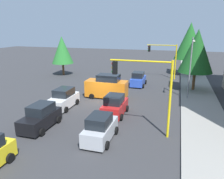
{
  "coord_description": "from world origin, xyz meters",
  "views": [
    {
      "loc": [
        21.75,
        7.82,
        8.02
      ],
      "look_at": [
        -1.4,
        0.93,
        1.2
      ],
      "focal_mm": 35.57,
      "sensor_mm": 36.0,
      "label": 1
    }
  ],
  "objects_px": {
    "traffic_signal_near_left": "(146,83)",
    "tree_roadside_mid": "(197,51)",
    "tree_opposite_side": "(62,50)",
    "car_red": "(115,106)",
    "car_blue": "(138,79)",
    "street_lamp_curbside": "(191,62)",
    "delivery_van_orange": "(107,87)",
    "car_white": "(63,99)",
    "traffic_signal_far_left": "(164,55)",
    "car_silver": "(100,129)",
    "tree_roadside_far": "(190,41)",
    "car_black": "(41,117)"
  },
  "relations": [
    {
      "from": "car_blue",
      "to": "car_black",
      "type": "bearing_deg",
      "value": -18.45
    },
    {
      "from": "street_lamp_curbside",
      "to": "car_silver",
      "type": "xyz_separation_m",
      "value": [
        11.48,
        -6.41,
        -3.45
      ]
    },
    {
      "from": "street_lamp_curbside",
      "to": "traffic_signal_near_left",
      "type": "bearing_deg",
      "value": -19.91
    },
    {
      "from": "street_lamp_curbside",
      "to": "car_black",
      "type": "xyz_separation_m",
      "value": [
        10.89,
        -11.79,
        -3.45
      ]
    },
    {
      "from": "car_white",
      "to": "car_black",
      "type": "bearing_deg",
      "value": 6.41
    },
    {
      "from": "tree_opposite_side",
      "to": "car_red",
      "type": "relative_size",
      "value": 1.77
    },
    {
      "from": "traffic_signal_near_left",
      "to": "tree_roadside_mid",
      "type": "xyz_separation_m",
      "value": [
        -14.0,
        4.28,
        1.02
      ]
    },
    {
      "from": "traffic_signal_far_left",
      "to": "car_red",
      "type": "height_order",
      "value": "traffic_signal_far_left"
    },
    {
      "from": "tree_roadside_mid",
      "to": "car_red",
      "type": "distance_m",
      "value": 13.91
    },
    {
      "from": "traffic_signal_near_left",
      "to": "tree_opposite_side",
      "type": "distance_m",
      "value": 24.57
    },
    {
      "from": "traffic_signal_near_left",
      "to": "street_lamp_curbside",
      "type": "xyz_separation_m",
      "value": [
        -9.61,
        3.48,
        0.24
      ]
    },
    {
      "from": "street_lamp_curbside",
      "to": "car_blue",
      "type": "bearing_deg",
      "value": -126.77
    },
    {
      "from": "car_silver",
      "to": "tree_roadside_far",
      "type": "bearing_deg",
      "value": 165.45
    },
    {
      "from": "car_blue",
      "to": "car_silver",
      "type": "distance_m",
      "value": 16.36
    },
    {
      "from": "tree_opposite_side",
      "to": "tree_roadside_mid",
      "type": "xyz_separation_m",
      "value": [
        4.0,
        21.0,
        0.83
      ]
    },
    {
      "from": "tree_roadside_mid",
      "to": "tree_roadside_far",
      "type": "bearing_deg",
      "value": -177.14
    },
    {
      "from": "car_red",
      "to": "car_white",
      "type": "relative_size",
      "value": 0.92
    },
    {
      "from": "delivery_van_orange",
      "to": "car_red",
      "type": "relative_size",
      "value": 1.29
    },
    {
      "from": "tree_opposite_side",
      "to": "car_white",
      "type": "distance_m",
      "value": 16.79
    },
    {
      "from": "traffic_signal_near_left",
      "to": "tree_roadside_mid",
      "type": "height_order",
      "value": "tree_roadside_mid"
    },
    {
      "from": "street_lamp_curbside",
      "to": "car_silver",
      "type": "height_order",
      "value": "street_lamp_curbside"
    },
    {
      "from": "car_red",
      "to": "car_silver",
      "type": "height_order",
      "value": "same"
    },
    {
      "from": "street_lamp_curbside",
      "to": "tree_opposite_side",
      "type": "relative_size",
      "value": 1.07
    },
    {
      "from": "car_blue",
      "to": "car_silver",
      "type": "relative_size",
      "value": 0.98
    },
    {
      "from": "traffic_signal_far_left",
      "to": "tree_roadside_mid",
      "type": "height_order",
      "value": "tree_roadside_mid"
    },
    {
      "from": "car_white",
      "to": "tree_opposite_side",
      "type": "bearing_deg",
      "value": -151.42
    },
    {
      "from": "tree_opposite_side",
      "to": "car_red",
      "type": "height_order",
      "value": "tree_opposite_side"
    },
    {
      "from": "tree_roadside_far",
      "to": "tree_roadside_mid",
      "type": "relative_size",
      "value": 1.12
    },
    {
      "from": "traffic_signal_far_left",
      "to": "tree_opposite_side",
      "type": "bearing_deg",
      "value": -83.16
    },
    {
      "from": "traffic_signal_near_left",
      "to": "tree_roadside_far",
      "type": "xyz_separation_m",
      "value": [
        -24.0,
        3.78,
        1.67
      ]
    },
    {
      "from": "street_lamp_curbside",
      "to": "delivery_van_orange",
      "type": "xyz_separation_m",
      "value": [
        1.61,
        -9.09,
        -3.07
      ]
    },
    {
      "from": "delivery_van_orange",
      "to": "car_red",
      "type": "distance_m",
      "value": 5.45
    },
    {
      "from": "tree_opposite_side",
      "to": "car_black",
      "type": "xyz_separation_m",
      "value": [
        19.28,
        8.41,
        -3.4
      ]
    },
    {
      "from": "car_black",
      "to": "car_white",
      "type": "bearing_deg",
      "value": -173.59
    },
    {
      "from": "traffic_signal_far_left",
      "to": "car_silver",
      "type": "height_order",
      "value": "traffic_signal_far_left"
    },
    {
      "from": "street_lamp_curbside",
      "to": "car_red",
      "type": "xyz_separation_m",
      "value": [
        6.51,
        -6.73,
        -3.45
      ]
    },
    {
      "from": "car_red",
      "to": "car_blue",
      "type": "relative_size",
      "value": 1.0
    },
    {
      "from": "car_white",
      "to": "traffic_signal_near_left",
      "type": "bearing_deg",
      "value": 68.1
    },
    {
      "from": "traffic_signal_near_left",
      "to": "car_red",
      "type": "xyz_separation_m",
      "value": [
        -3.1,
        -3.25,
        -3.21
      ]
    },
    {
      "from": "delivery_van_orange",
      "to": "car_blue",
      "type": "height_order",
      "value": "delivery_van_orange"
    },
    {
      "from": "car_red",
      "to": "car_blue",
      "type": "distance_m",
      "value": 11.39
    },
    {
      "from": "car_blue",
      "to": "traffic_signal_far_left",
      "type": "bearing_deg",
      "value": 151.52
    },
    {
      "from": "traffic_signal_far_left",
      "to": "car_red",
      "type": "distance_m",
      "value": 17.46
    },
    {
      "from": "traffic_signal_far_left",
      "to": "tree_roadside_far",
      "type": "bearing_deg",
      "value": 136.18
    },
    {
      "from": "tree_roadside_mid",
      "to": "car_silver",
      "type": "height_order",
      "value": "tree_roadside_mid"
    },
    {
      "from": "tree_roadside_far",
      "to": "car_silver",
      "type": "relative_size",
      "value": 2.33
    },
    {
      "from": "street_lamp_curbside",
      "to": "tree_roadside_far",
      "type": "xyz_separation_m",
      "value": [
        -14.39,
        0.3,
        1.43
      ]
    },
    {
      "from": "delivery_van_orange",
      "to": "car_white",
      "type": "bearing_deg",
      "value": -36.15
    },
    {
      "from": "tree_roadside_far",
      "to": "delivery_van_orange",
      "type": "distance_m",
      "value": 19.09
    },
    {
      "from": "street_lamp_curbside",
      "to": "car_white",
      "type": "xyz_separation_m",
      "value": [
        6.05,
        -12.33,
        -3.45
      ]
    }
  ]
}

